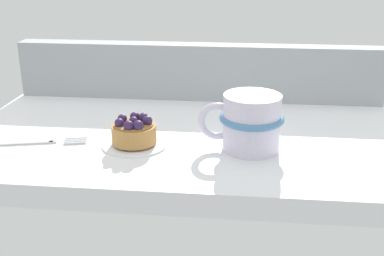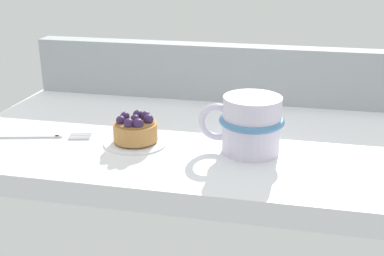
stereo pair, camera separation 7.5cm
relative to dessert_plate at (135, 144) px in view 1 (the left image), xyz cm
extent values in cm
cube|color=white|center=(7.55, 6.96, -2.03)|extent=(74.62, 43.48, 3.48)
cube|color=#9EA3A8|center=(7.55, 26.49, 5.28)|extent=(73.13, 4.42, 11.14)
cylinder|color=white|center=(0.00, 0.00, 0.02)|extent=(10.12, 10.12, 0.63)
cylinder|color=white|center=(0.00, 0.00, -0.14)|extent=(5.57, 5.57, 0.31)
cylinder|color=#B77F42|center=(0.00, 0.00, 1.73)|extent=(6.97, 6.97, 2.78)
cylinder|color=olive|center=(0.00, 0.00, 3.27)|extent=(6.13, 6.13, 0.30)
sphere|color=#331E47|center=(0.00, 0.00, 3.80)|extent=(1.48, 1.48, 1.48)
sphere|color=#331E47|center=(2.14, 0.18, 3.88)|extent=(1.61, 1.61, 1.61)
sphere|color=#331E47|center=(1.25, 1.61, 3.88)|extent=(1.56, 1.56, 1.56)
sphere|color=#331E47|center=(-0.27, 2.24, 3.76)|extent=(1.58, 1.58, 1.58)
sphere|color=#331E47|center=(-2.01, 1.01, 3.76)|extent=(1.51, 1.51, 1.51)
sphere|color=#331E47|center=(-1.97, -1.07, 3.80)|extent=(1.49, 1.49, 1.49)
sphere|color=#331E47|center=(-0.26, -2.19, 3.84)|extent=(1.60, 1.60, 1.60)
sphere|color=#331E47|center=(1.15, -1.97, 3.83)|extent=(1.65, 1.65, 1.65)
cylinder|color=silver|center=(18.14, 0.61, 4.06)|extent=(8.74, 8.74, 8.72)
torus|color=#4C7FB2|center=(18.14, 0.61, 4.72)|extent=(9.83, 9.83, 1.05)
torus|color=silver|center=(12.91, 0.61, 4.06)|extent=(5.97, 1.09, 5.97)
cube|color=silver|center=(-18.15, -1.43, 0.01)|extent=(10.07, 3.06, 0.60)
cube|color=silver|center=(-13.19, -0.24, 0.01)|extent=(1.30, 0.82, 0.60)
cube|color=silver|center=(-9.53, -0.50, 0.01)|extent=(3.46, 1.05, 0.60)
cube|color=silver|center=(-9.70, 0.22, 0.01)|extent=(3.46, 1.05, 0.60)
cube|color=silver|center=(-9.87, 0.93, 0.01)|extent=(3.46, 1.05, 0.60)
cube|color=silver|center=(-10.05, 1.64, 0.01)|extent=(3.46, 1.05, 0.60)
camera|label=1|loc=(16.49, -69.52, 29.33)|focal=45.67mm
camera|label=2|loc=(23.89, -68.34, 29.33)|focal=45.67mm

